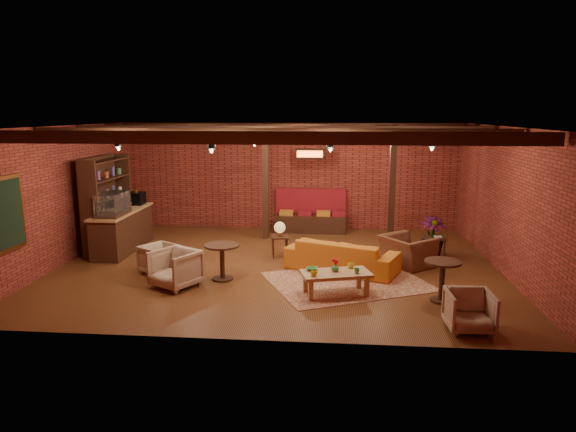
# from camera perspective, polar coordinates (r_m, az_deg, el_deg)

# --- Properties ---
(floor) EXTENTS (10.00, 10.00, 0.00)m
(floor) POSITION_cam_1_polar(r_m,az_deg,el_deg) (12.00, -1.21, -5.51)
(floor) COLOR #35180D
(floor) RESTS_ON ground
(ceiling) EXTENTS (10.00, 8.00, 0.02)m
(ceiling) POSITION_cam_1_polar(r_m,az_deg,el_deg) (11.48, -1.28, 9.94)
(ceiling) COLOR black
(ceiling) RESTS_ON wall_back
(wall_back) EXTENTS (10.00, 0.02, 3.20)m
(wall_back) POSITION_cam_1_polar(r_m,az_deg,el_deg) (15.58, 0.36, 4.44)
(wall_back) COLOR maroon
(wall_back) RESTS_ON ground
(wall_front) EXTENTS (10.00, 0.02, 3.20)m
(wall_front) POSITION_cam_1_polar(r_m,az_deg,el_deg) (7.75, -4.46, -2.78)
(wall_front) COLOR maroon
(wall_front) RESTS_ON ground
(wall_left) EXTENTS (0.02, 8.00, 3.20)m
(wall_left) POSITION_cam_1_polar(r_m,az_deg,el_deg) (13.15, -23.47, 2.19)
(wall_left) COLOR maroon
(wall_left) RESTS_ON ground
(wall_right) EXTENTS (0.02, 8.00, 3.20)m
(wall_right) POSITION_cam_1_polar(r_m,az_deg,el_deg) (12.16, 22.90, 1.55)
(wall_right) COLOR maroon
(wall_right) RESTS_ON ground
(ceiling_beams) EXTENTS (9.80, 6.40, 0.22)m
(ceiling_beams) POSITION_cam_1_polar(r_m,az_deg,el_deg) (11.49, -1.27, 9.35)
(ceiling_beams) COLOR black
(ceiling_beams) RESTS_ON ceiling
(ceiling_pipe) EXTENTS (9.60, 0.12, 0.12)m
(ceiling_pipe) POSITION_cam_1_polar(r_m,az_deg,el_deg) (13.09, -0.50, 8.60)
(ceiling_pipe) COLOR black
(ceiling_pipe) RESTS_ON ceiling
(post_left) EXTENTS (0.16, 0.16, 3.20)m
(post_left) POSITION_cam_1_polar(r_m,az_deg,el_deg) (14.26, -2.51, 3.78)
(post_left) COLOR black
(post_left) RESTS_ON ground
(post_right) EXTENTS (0.16, 0.16, 3.20)m
(post_right) POSITION_cam_1_polar(r_m,az_deg,el_deg) (13.63, 11.50, 3.20)
(post_right) COLOR black
(post_right) RESTS_ON ground
(service_counter) EXTENTS (0.80, 2.50, 1.60)m
(service_counter) POSITION_cam_1_polar(r_m,az_deg,el_deg) (13.78, -17.95, -0.42)
(service_counter) COLOR black
(service_counter) RESTS_ON ground
(plant_counter) EXTENTS (0.35, 0.39, 0.30)m
(plant_counter) POSITION_cam_1_polar(r_m,az_deg,el_deg) (13.85, -17.36, 1.45)
(plant_counter) COLOR #337F33
(plant_counter) RESTS_ON service_counter
(shelving_hutch) EXTENTS (0.52, 2.00, 2.40)m
(shelving_hutch) POSITION_cam_1_polar(r_m,az_deg,el_deg) (13.96, -19.41, 1.31)
(shelving_hutch) COLOR black
(shelving_hutch) RESTS_ON ground
(chalkboard_menu) EXTENTS (0.08, 0.96, 1.46)m
(chalkboard_menu) POSITION_cam_1_polar(r_m,az_deg,el_deg) (11.17, -28.69, 0.23)
(chalkboard_menu) COLOR black
(chalkboard_menu) RESTS_ON wall_left
(banquette) EXTENTS (2.10, 0.70, 1.00)m
(banquette) POSITION_cam_1_polar(r_m,az_deg,el_deg) (15.27, 2.46, 0.11)
(banquette) COLOR maroon
(banquette) RESTS_ON ground
(service_sign) EXTENTS (0.86, 0.06, 0.30)m
(service_sign) POSITION_cam_1_polar(r_m,az_deg,el_deg) (14.57, 2.45, 6.91)
(service_sign) COLOR #FF5719
(service_sign) RESTS_ON ceiling
(ceiling_spotlights) EXTENTS (6.40, 4.40, 0.28)m
(ceiling_spotlights) POSITION_cam_1_polar(r_m,az_deg,el_deg) (11.50, -1.27, 8.25)
(ceiling_spotlights) COLOR black
(ceiling_spotlights) RESTS_ON ceiling
(rug) EXTENTS (3.81, 3.46, 0.01)m
(rug) POSITION_cam_1_polar(r_m,az_deg,el_deg) (10.95, 6.56, -7.25)
(rug) COLOR maroon
(rug) RESTS_ON floor
(sofa) EXTENTS (2.64, 1.83, 0.72)m
(sofa) POSITION_cam_1_polar(r_m,az_deg,el_deg) (11.56, 6.02, -4.39)
(sofa) COLOR #BC631A
(sofa) RESTS_ON floor
(coffee_table) EXTENTS (1.46, 1.00, 0.71)m
(coffee_table) POSITION_cam_1_polar(r_m,az_deg,el_deg) (10.07, 5.24, -6.50)
(coffee_table) COLOR #986D46
(coffee_table) RESTS_ON floor
(side_table_lamp) EXTENTS (0.49, 0.49, 0.88)m
(side_table_lamp) POSITION_cam_1_polar(r_m,az_deg,el_deg) (12.56, -0.92, -1.59)
(side_table_lamp) COLOR black
(side_table_lamp) RESTS_ON floor
(round_table_left) EXTENTS (0.74, 0.74, 0.77)m
(round_table_left) POSITION_cam_1_polar(r_m,az_deg,el_deg) (10.96, -7.33, -4.42)
(round_table_left) COLOR black
(round_table_left) RESTS_ON floor
(armchair_a) EXTENTS (0.92, 0.94, 0.72)m
(armchair_a) POSITION_cam_1_polar(r_m,az_deg,el_deg) (11.69, -14.10, -4.50)
(armchair_a) COLOR beige
(armchair_a) RESTS_ON floor
(armchair_b) EXTENTS (1.10, 1.09, 0.85)m
(armchair_b) POSITION_cam_1_polar(r_m,az_deg,el_deg) (10.70, -12.42, -5.54)
(armchair_b) COLOR beige
(armchair_b) RESTS_ON floor
(armchair_right) EXTENTS (1.22, 1.29, 0.95)m
(armchair_right) POSITION_cam_1_polar(r_m,az_deg,el_deg) (12.15, 13.12, -3.29)
(armchair_right) COLOR brown
(armchair_right) RESTS_ON floor
(side_table_book) EXTENTS (0.58, 0.58, 0.56)m
(side_table_book) POSITION_cam_1_polar(r_m,az_deg,el_deg) (12.92, 15.90, -2.43)
(side_table_book) COLOR black
(side_table_book) RESTS_ON floor
(round_table_right) EXTENTS (0.67, 0.67, 0.79)m
(round_table_right) POSITION_cam_1_polar(r_m,az_deg,el_deg) (10.06, 16.76, -6.24)
(round_table_right) COLOR black
(round_table_right) RESTS_ON floor
(armchair_far) EXTENTS (0.74, 0.69, 0.74)m
(armchair_far) POSITION_cam_1_polar(r_m,az_deg,el_deg) (8.96, 19.53, -9.72)
(armchair_far) COLOR beige
(armchair_far) RESTS_ON floor
(plant_tall) EXTENTS (1.85, 1.85, 3.04)m
(plant_tall) POSITION_cam_1_polar(r_m,az_deg,el_deg) (12.83, 15.96, 2.11)
(plant_tall) COLOR #4C7F4C
(plant_tall) RESTS_ON floor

